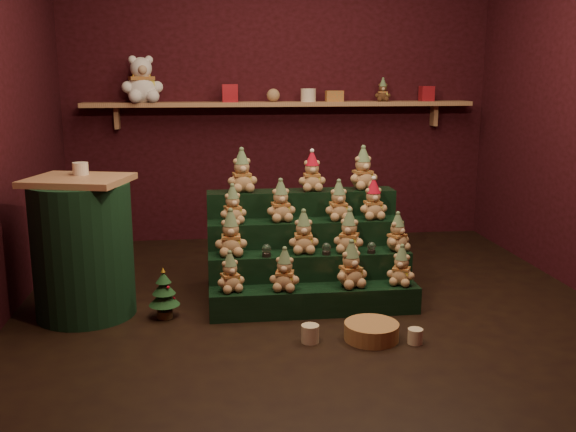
{
  "coord_description": "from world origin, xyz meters",
  "views": [
    {
      "loc": [
        -0.67,
        -4.11,
        1.56
      ],
      "look_at": [
        -0.13,
        0.25,
        0.59
      ],
      "focal_mm": 40.0,
      "sensor_mm": 36.0,
      "label": 1
    }
  ],
  "objects": [
    {
      "name": "ground",
      "position": [
        0.0,
        0.0,
        0.0
      ],
      "size": [
        4.0,
        4.0,
        0.0
      ],
      "primitive_type": "plane",
      "color": "black",
      "rests_on": "ground"
    },
    {
      "name": "back_wall",
      "position": [
        0.0,
        2.05,
        1.4
      ],
      "size": [
        4.0,
        0.1,
        2.8
      ],
      "primitive_type": "cube",
      "color": "black",
      "rests_on": "ground"
    },
    {
      "name": "front_wall",
      "position": [
        0.0,
        -2.05,
        1.4
      ],
      "size": [
        4.0,
        0.1,
        2.8
      ],
      "primitive_type": "cube",
      "color": "black",
      "rests_on": "ground"
    },
    {
      "name": "back_shelf",
      "position": [
        0.0,
        1.87,
        1.29
      ],
      "size": [
        3.6,
        0.26,
        0.24
      ],
      "color": "#AD7F56",
      "rests_on": "ground"
    },
    {
      "name": "riser_tier_front",
      "position": [
        0.0,
        -0.11,
        0.09
      ],
      "size": [
        1.4,
        0.22,
        0.18
      ],
      "primitive_type": "cube",
      "color": "black",
      "rests_on": "ground"
    },
    {
      "name": "riser_tier_midfront",
      "position": [
        0.0,
        0.11,
        0.18
      ],
      "size": [
        1.4,
        0.22,
        0.36
      ],
      "primitive_type": "cube",
      "color": "black",
      "rests_on": "ground"
    },
    {
      "name": "riser_tier_midback",
      "position": [
        0.0,
        0.33,
        0.27
      ],
      "size": [
        1.4,
        0.22,
        0.54
      ],
      "primitive_type": "cube",
      "color": "black",
      "rests_on": "ground"
    },
    {
      "name": "riser_tier_back",
      "position": [
        0.0,
        0.55,
        0.36
      ],
      "size": [
        1.4,
        0.22,
        0.72
      ],
      "primitive_type": "cube",
      "color": "black",
      "rests_on": "ground"
    },
    {
      "name": "teddy_0",
      "position": [
        -0.56,
        -0.1,
        0.31
      ],
      "size": [
        0.23,
        0.22,
        0.26
      ],
      "primitive_type": null,
      "rotation": [
        0.0,
        0.0,
        0.31
      ],
      "color": "tan",
      "rests_on": "riser_tier_front"
    },
    {
      "name": "teddy_1",
      "position": [
        -0.2,
        -0.12,
        0.32
      ],
      "size": [
        0.23,
        0.22,
        0.28
      ],
      "primitive_type": null,
      "rotation": [
        0.0,
        0.0,
        -0.23
      ],
      "color": "tan",
      "rests_on": "riser_tier_front"
    },
    {
      "name": "teddy_2",
      "position": [
        0.24,
        -0.11,
        0.33
      ],
      "size": [
        0.26,
        0.25,
        0.3
      ],
      "primitive_type": null,
      "rotation": [
        0.0,
        0.0,
        0.27
      ],
      "color": "tan",
      "rests_on": "riser_tier_front"
    },
    {
      "name": "teddy_3",
      "position": [
        0.59,
        -0.11,
        0.31
      ],
      "size": [
        0.25,
        0.24,
        0.26
      ],
      "primitive_type": null,
      "rotation": [
        0.0,
        0.0,
        -0.49
      ],
      "color": "tan",
      "rests_on": "riser_tier_front"
    },
    {
      "name": "teddy_4",
      "position": [
        -0.54,
        0.12,
        0.51
      ],
      "size": [
        0.22,
        0.2,
        0.31
      ],
      "primitive_type": null,
      "rotation": [
        0.0,
        0.0,
        -0.01
      ],
      "color": "tan",
      "rests_on": "riser_tier_midfront"
    },
    {
      "name": "teddy_5",
      "position": [
        -0.04,
        0.12,
        0.5
      ],
      "size": [
        0.22,
        0.2,
        0.29
      ],
      "primitive_type": null,
      "rotation": [
        0.0,
        0.0,
        -0.05
      ],
      "color": "tan",
      "rests_on": "riser_tier_midfront"
    },
    {
      "name": "teddy_6",
      "position": [
        0.27,
        0.1,
        0.51
      ],
      "size": [
        0.27,
        0.26,
        0.29
      ],
      "primitive_type": null,
      "rotation": [
        0.0,
        0.0,
        -0.43
      ],
      "color": "tan",
      "rests_on": "riser_tier_midfront"
    },
    {
      "name": "teddy_7",
      "position": [
        0.61,
        0.09,
        0.49
      ],
      "size": [
        0.25,
        0.24,
        0.26
      ],
      "primitive_type": null,
      "rotation": [
        0.0,
        0.0,
        0.58
      ],
      "color": "tan",
      "rests_on": "riser_tier_midfront"
    },
    {
      "name": "teddy_8",
      "position": [
        -0.52,
        0.31,
        0.67
      ],
      "size": [
        0.23,
        0.21,
        0.27
      ],
      "primitive_type": null,
      "rotation": [
        0.0,
        0.0,
        0.25
      ],
      "color": "tan",
      "rests_on": "riser_tier_midback"
    },
    {
      "name": "teddy_9",
      "position": [
        -0.18,
        0.34,
        0.69
      ],
      "size": [
        0.23,
        0.21,
        0.29
      ],
      "primitive_type": null,
      "rotation": [
        0.0,
        0.0,
        0.12
      ],
      "color": "tan",
      "rests_on": "riser_tier_midback"
    },
    {
      "name": "teddy_10",
      "position": [
        0.24,
        0.32,
        0.68
      ],
      "size": [
        0.21,
        0.19,
        0.28
      ],
      "primitive_type": null,
      "rotation": [
        0.0,
        0.0,
        0.06
      ],
      "color": "tan",
      "rests_on": "riser_tier_midback"
    },
    {
      "name": "teddy_11",
      "position": [
        0.5,
        0.33,
        0.68
      ],
      "size": [
        0.22,
        0.2,
        0.28
      ],
      "primitive_type": null,
      "rotation": [
        0.0,
        0.0,
        0.07
      ],
      "color": "tan",
      "rests_on": "riser_tier_midback"
    },
    {
      "name": "teddy_12",
      "position": [
        -0.44,
        0.56,
        0.87
      ],
      "size": [
        0.25,
        0.23,
        0.31
      ],
      "primitive_type": null,
      "rotation": [
        0.0,
        0.0,
        0.15
      ],
      "color": "tan",
      "rests_on": "riser_tier_back"
    },
    {
      "name": "teddy_13",
      "position": [
        0.08,
        0.54,
        0.86
      ],
      "size": [
        0.2,
        0.18,
        0.28
      ],
      "primitive_type": null,
      "rotation": [
        0.0,
        0.0,
        -0.01
      ],
      "color": "tan",
      "rests_on": "riser_tier_back"
    },
    {
      "name": "teddy_14",
      "position": [
        0.47,
        0.57,
        0.88
      ],
      "size": [
        0.26,
        0.25,
        0.31
      ],
      "primitive_type": null,
      "rotation": [
        0.0,
        0.0,
        0.24
      ],
      "color": "tan",
      "rests_on": "riser_tier_back"
    },
    {
      "name": "snow_globe_a",
      "position": [
        -0.31,
        0.05,
        0.4
      ],
      "size": [
        0.06,
        0.06,
        0.09
      ],
      "color": "black",
      "rests_on": "riser_tier_midfront"
    },
    {
      "name": "snow_globe_b",
      "position": [
        0.1,
        0.05,
        0.4
      ],
      "size": [
        0.06,
        0.06,
        0.08
      ],
      "color": "black",
      "rests_on": "riser_tier_midfront"
    },
    {
      "name": "snow_globe_c",
      "position": [
        0.42,
        0.05,
        0.4
      ],
      "size": [
        0.06,
        0.06,
        0.08
      ],
      "color": "black",
      "rests_on": "riser_tier_midfront"
    },
    {
      "name": "side_table",
      "position": [
        -1.51,
        0.06,
        0.46
      ],
      "size": [
        0.71,
        0.64,
        0.92
      ],
      "rotation": [
        0.0,
        0.0,
        -0.27
      ],
      "color": "#AD7F56",
      "rests_on": "ground"
    },
    {
      "name": "table_ornament",
      "position": [
        -1.51,
        0.16,
        0.96
      ],
      "size": [
        0.1,
        0.1,
        0.08
      ],
      "primitive_type": "cylinder",
      "color": "beige",
      "rests_on": "side_table"
    },
    {
      "name": "mini_christmas_tree",
      "position": [
        -0.99,
        -0.07,
        0.17
      ],
      "size": [
        0.2,
        0.2,
        0.34
      ],
      "rotation": [
        0.0,
        0.0,
        -0.01
      ],
      "color": "#453018",
      "rests_on": "ground"
    },
    {
      "name": "mug_left",
      "position": [
        -0.1,
        -0.58,
        0.05
      ],
      "size": [
        0.11,
        0.11,
        0.11
      ],
      "primitive_type": "cylinder",
      "color": "beige",
      "rests_on": "ground"
    },
    {
      "name": "mug_right",
      "position": [
        0.51,
        -0.67,
        0.05
      ],
      "size": [
        0.09,
        0.09,
        0.09
      ],
      "primitive_type": "cylinder",
      "color": "beige",
      "rests_on": "ground"
    },
    {
      "name": "wicker_basket",
      "position": [
        0.27,
        -0.58,
        0.05
      ],
      "size": [
        0.37,
        0.37,
        0.1
      ],
      "primitive_type": "cylinder",
      "rotation": [
        0.0,
        0.0,
        -0.15
      ],
      "color": "#9A653E",
      "rests_on": "ground"
    },
    {
      "name": "white_bear",
      "position": [
        -1.25,
        1.84,
        1.58
      ],
      "size": [
        0.43,
        0.41,
        0.51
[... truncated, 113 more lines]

